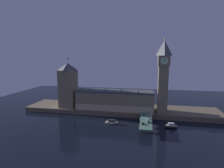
% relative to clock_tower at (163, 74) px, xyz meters
% --- Properties ---
extents(ground_plane, '(400.00, 400.00, 0.00)m').
position_rel_clock_tower_xyz_m(ground_plane, '(-46.14, -26.41, -45.82)').
color(ground_plane, black).
extents(embankment, '(220.00, 42.00, 5.10)m').
position_rel_clock_tower_xyz_m(embankment, '(-46.14, 12.59, -43.27)').
color(embankment, brown).
rests_on(embankment, ground_plane).
extents(parliament_hall, '(85.90, 21.51, 25.74)m').
position_rel_clock_tower_xyz_m(parliament_hall, '(-51.34, 4.68, -30.03)').
color(parliament_hall, '#7F7056').
rests_on(parliament_hall, embankment).
extents(clock_tower, '(12.10, 12.21, 76.97)m').
position_rel_clock_tower_xyz_m(clock_tower, '(0.00, 0.00, 0.00)').
color(clock_tower, '#7F7056').
rests_on(clock_tower, embankment).
extents(victoria_tower, '(18.25, 18.25, 57.71)m').
position_rel_clock_tower_xyz_m(victoria_tower, '(-106.71, 4.03, -14.72)').
color(victoria_tower, '#7F7056').
rests_on(victoria_tower, embankment).
extents(bridge, '(10.71, 46.00, 6.91)m').
position_rel_clock_tower_xyz_m(bridge, '(-15.91, -31.41, -41.02)').
color(bridge, '#4C7560').
rests_on(bridge, ground_plane).
extents(car_northbound_lead, '(1.96, 4.75, 1.50)m').
position_rel_clock_tower_xyz_m(car_northbound_lead, '(-18.26, -19.06, -38.20)').
color(car_northbound_lead, navy).
rests_on(car_northbound_lead, bridge).
extents(car_northbound_trail, '(2.02, 3.88, 1.35)m').
position_rel_clock_tower_xyz_m(car_northbound_trail, '(-18.26, -42.85, -38.27)').
color(car_northbound_trail, black).
rests_on(car_northbound_trail, bridge).
extents(car_southbound_lead, '(1.92, 4.37, 1.53)m').
position_rel_clock_tower_xyz_m(car_southbound_lead, '(-13.55, -38.00, -38.18)').
color(car_southbound_lead, '#235633').
rests_on(car_southbound_lead, bridge).
extents(car_southbound_trail, '(1.84, 4.23, 1.32)m').
position_rel_clock_tower_xyz_m(car_southbound_trail, '(-13.55, -28.20, -38.29)').
color(car_southbound_trail, white).
rests_on(car_southbound_trail, bridge).
extents(pedestrian_near_rail, '(0.38, 0.38, 1.83)m').
position_rel_clock_tower_xyz_m(pedestrian_near_rail, '(-20.62, -41.49, -37.93)').
color(pedestrian_near_rail, black).
rests_on(pedestrian_near_rail, bridge).
extents(pedestrian_mid_walk, '(0.38, 0.38, 1.61)m').
position_rel_clock_tower_xyz_m(pedestrian_mid_walk, '(-11.19, -34.91, -38.06)').
color(pedestrian_mid_walk, black).
rests_on(pedestrian_mid_walk, bridge).
extents(street_lamp_near, '(1.34, 0.60, 6.26)m').
position_rel_clock_tower_xyz_m(street_lamp_near, '(-21.02, -46.13, -34.98)').
color(street_lamp_near, '#2D3333').
rests_on(street_lamp_near, bridge).
extents(street_lamp_mid, '(1.34, 0.60, 6.21)m').
position_rel_clock_tower_xyz_m(street_lamp_mid, '(-10.79, -31.41, -35.01)').
color(street_lamp_mid, '#2D3333').
rests_on(street_lamp_mid, bridge).
extents(boat_upstream, '(13.46, 5.68, 4.19)m').
position_rel_clock_tower_xyz_m(boat_upstream, '(-48.22, -28.82, -44.29)').
color(boat_upstream, '#B2A893').
rests_on(boat_upstream, ground_plane).
extents(boat_downstream, '(11.80, 4.62, 4.58)m').
position_rel_clock_tower_xyz_m(boat_downstream, '(6.51, -28.30, -44.15)').
color(boat_downstream, '#28282D').
rests_on(boat_downstream, ground_plane).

